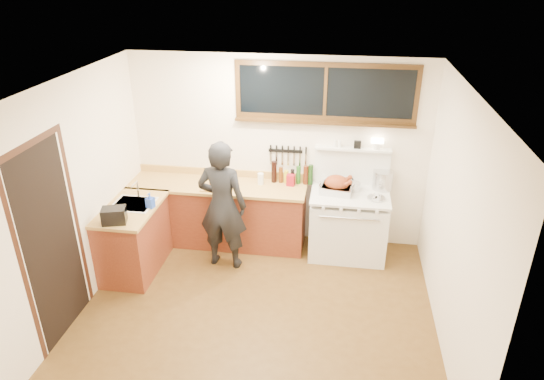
% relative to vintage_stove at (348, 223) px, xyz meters
% --- Properties ---
extents(ground_plane, '(4.00, 3.50, 0.02)m').
position_rel_vintage_stove_xyz_m(ground_plane, '(-1.00, -1.41, -0.48)').
color(ground_plane, '#533715').
extents(room_shell, '(4.10, 3.60, 2.65)m').
position_rel_vintage_stove_xyz_m(room_shell, '(-1.00, -1.41, 1.18)').
color(room_shell, white).
rests_on(room_shell, ground).
extents(counter_back, '(2.44, 0.64, 1.00)m').
position_rel_vintage_stove_xyz_m(counter_back, '(-1.80, 0.04, -0.01)').
color(counter_back, maroon).
rests_on(counter_back, ground).
extents(counter_left, '(0.64, 1.09, 0.90)m').
position_rel_vintage_stove_xyz_m(counter_left, '(-2.70, -0.79, -0.01)').
color(counter_left, maroon).
rests_on(counter_left, ground).
extents(sink_unit, '(0.50, 0.45, 0.37)m').
position_rel_vintage_stove_xyz_m(sink_unit, '(-2.68, -0.71, 0.38)').
color(sink_unit, white).
rests_on(sink_unit, counter_left).
extents(vintage_stove, '(1.02, 0.74, 1.57)m').
position_rel_vintage_stove_xyz_m(vintage_stove, '(0.00, 0.00, 0.00)').
color(vintage_stove, white).
rests_on(vintage_stove, ground).
extents(back_window, '(2.32, 0.13, 0.77)m').
position_rel_vintage_stove_xyz_m(back_window, '(-0.40, 0.31, 1.60)').
color(back_window, black).
rests_on(back_window, room_shell).
extents(left_doorway, '(0.02, 1.04, 2.17)m').
position_rel_vintage_stove_xyz_m(left_doorway, '(-2.99, -1.96, 0.62)').
color(left_doorway, black).
rests_on(left_doorway, ground).
extents(knife_strip, '(0.52, 0.03, 0.28)m').
position_rel_vintage_stove_xyz_m(knife_strip, '(-0.88, 0.32, 0.84)').
color(knife_strip, black).
rests_on(knife_strip, room_shell).
extents(man, '(0.66, 0.47, 1.72)m').
position_rel_vintage_stove_xyz_m(man, '(-1.59, -0.51, 0.39)').
color(man, black).
rests_on(man, ground).
extents(soap_bottle, '(0.10, 0.11, 0.20)m').
position_rel_vintage_stove_xyz_m(soap_bottle, '(-2.43, -0.76, 0.53)').
color(soap_bottle, blue).
rests_on(soap_bottle, counter_left).
extents(toaster, '(0.31, 0.26, 0.19)m').
position_rel_vintage_stove_xyz_m(toaster, '(-2.70, -1.18, 0.53)').
color(toaster, black).
rests_on(toaster, counter_left).
extents(cutting_board, '(0.42, 0.32, 0.14)m').
position_rel_vintage_stove_xyz_m(cutting_board, '(-1.75, -0.10, 0.49)').
color(cutting_board, tan).
rests_on(cutting_board, counter_back).
extents(roast_turkey, '(0.46, 0.36, 0.24)m').
position_rel_vintage_stove_xyz_m(roast_turkey, '(-0.18, 0.01, 0.53)').
color(roast_turkey, silver).
rests_on(roast_turkey, vintage_stove).
extents(stockpot, '(0.30, 0.30, 0.26)m').
position_rel_vintage_stove_xyz_m(stockpot, '(0.42, 0.22, 0.56)').
color(stockpot, silver).
rests_on(stockpot, vintage_stove).
extents(saucepan, '(0.18, 0.28, 0.11)m').
position_rel_vintage_stove_xyz_m(saucepan, '(0.05, 0.11, 0.49)').
color(saucepan, silver).
rests_on(saucepan, vintage_stove).
extents(pot_lid, '(0.24, 0.24, 0.04)m').
position_rel_vintage_stove_xyz_m(pot_lid, '(0.32, -0.11, 0.45)').
color(pot_lid, silver).
rests_on(pot_lid, vintage_stove).
extents(coffee_tin, '(0.11, 0.09, 0.16)m').
position_rel_vintage_stove_xyz_m(coffee_tin, '(-0.80, 0.14, 0.51)').
color(coffee_tin, maroon).
rests_on(coffee_tin, counter_back).
extents(pitcher, '(0.09, 0.09, 0.16)m').
position_rel_vintage_stove_xyz_m(pitcher, '(-1.21, 0.12, 0.51)').
color(pitcher, white).
rests_on(pitcher, counter_back).
extents(bottle_cluster, '(0.57, 0.07, 0.30)m').
position_rel_vintage_stove_xyz_m(bottle_cluster, '(-0.79, 0.22, 0.56)').
color(bottle_cluster, black).
rests_on(bottle_cluster, counter_back).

